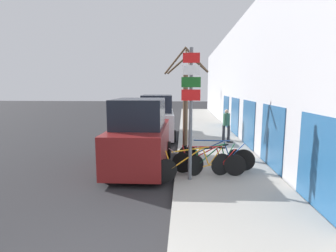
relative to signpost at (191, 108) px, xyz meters
The scene contains 13 objects.
ground_plane 7.57m from the signpost, 101.61° to the left, with size 80.00×80.00×0.00m, color #28282B.
sidewalk_curb 10.18m from the signpost, 83.37° to the left, with size 3.20×32.00×0.15m.
building_facade 10.25m from the signpost, 73.52° to the left, with size 0.23×32.00×6.50m.
signpost is the anchor object (origin of this frame).
bicycle_0 1.73m from the signpost, 30.84° to the left, with size 2.32×1.04×0.95m.
bicycle_1 1.90m from the signpost, 41.91° to the left, with size 2.27×0.45×0.91m.
bicycle_2 2.10m from the signpost, 44.42° to the left, with size 1.89×1.30×0.88m.
bicycle_3 2.27m from the signpost, 54.08° to the left, with size 2.49×0.77×0.97m.
parked_car_0 2.62m from the signpost, 137.28° to the left, with size 2.05×4.33×2.46m.
parked_car_1 7.55m from the signpost, 103.15° to the left, with size 2.25×4.78×2.43m.
pedestrian_near 6.43m from the signpost, 71.59° to the left, with size 0.41×0.35×1.59m.
street_tree 3.34m from the signpost, 92.14° to the left, with size 1.84×1.85×4.30m.
traffic_light 15.46m from the signpost, 89.82° to the left, with size 0.20×0.30×4.50m.
Camera 1 is at (1.25, -3.30, 2.84)m, focal length 28.00 mm.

